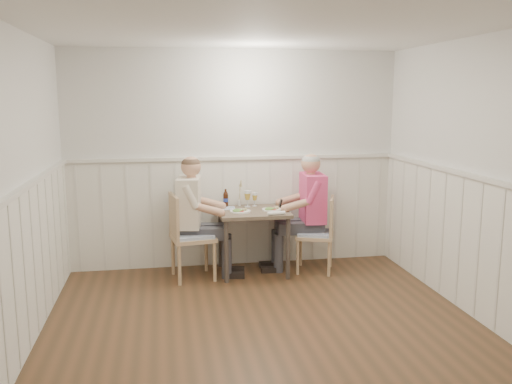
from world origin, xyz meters
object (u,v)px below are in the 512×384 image
at_px(dining_table, 253,220).
at_px(diner_cream, 193,226).
at_px(chair_left, 188,233).
at_px(man_in_pink, 309,220).
at_px(chair_right, 320,231).
at_px(beer_bottle, 226,199).
at_px(grass_vase, 239,194).

xyz_separation_m(dining_table, diner_cream, (-0.69, 0.01, -0.05)).
xyz_separation_m(chair_left, man_in_pink, (1.45, 0.13, 0.06)).
height_order(man_in_pink, diner_cream, same).
xyz_separation_m(chair_right, diner_cream, (-1.47, 0.09, 0.11)).
bearing_deg(dining_table, beer_bottle, 137.81).
bearing_deg(chair_right, chair_left, -179.84).
height_order(chair_left, beer_bottle, chair_left).
relative_size(dining_table, grass_vase, 2.42).
height_order(chair_right, grass_vase, grass_vase).
distance_m(diner_cream, grass_vase, 0.70).
relative_size(dining_table, man_in_pink, 0.57).
bearing_deg(chair_right, beer_bottle, 162.35).
bearing_deg(dining_table, man_in_pink, 3.83).
bearing_deg(chair_right, dining_table, 174.16).
xyz_separation_m(chair_right, man_in_pink, (-0.10, 0.13, 0.11)).
relative_size(man_in_pink, grass_vase, 4.27).
bearing_deg(chair_left, diner_cream, 52.68).
xyz_separation_m(chair_left, grass_vase, (0.64, 0.36, 0.37)).
relative_size(chair_right, diner_cream, 0.63).
relative_size(chair_left, grass_vase, 2.96).
distance_m(man_in_pink, diner_cream, 1.38).
relative_size(diner_cream, beer_bottle, 6.56).
distance_m(chair_left, beer_bottle, 0.67).
height_order(man_in_pink, grass_vase, man_in_pink).
relative_size(chair_right, beer_bottle, 4.15).
relative_size(diner_cream, grass_vase, 4.28).
height_order(chair_right, beer_bottle, beer_bottle).
distance_m(dining_table, grass_vase, 0.40).
relative_size(dining_table, chair_left, 0.82).
distance_m(dining_table, beer_bottle, 0.44).
distance_m(dining_table, man_in_pink, 0.69).
relative_size(man_in_pink, beer_bottle, 6.56).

